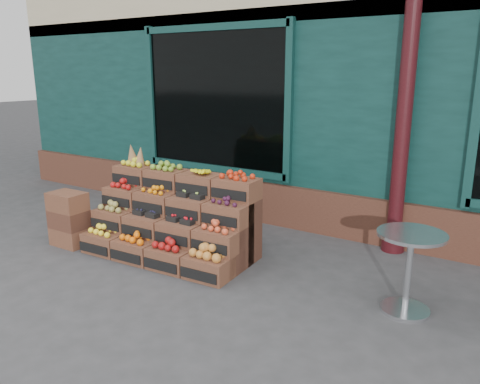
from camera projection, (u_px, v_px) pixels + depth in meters
The scene contains 6 objects.
ground at pixel (220, 289), 4.81m from camera, with size 60.00×60.00×0.00m, color #39393C.
shop_facade at pixel (383, 58), 8.36m from camera, with size 12.00×6.24×4.80m.
crate_display at pixel (174, 222), 5.68m from camera, with size 2.07×1.09×1.26m.
spare_crates at pixel (69, 219), 5.95m from camera, with size 0.47×0.33×0.69m.
bistro_table at pixel (409, 263), 4.25m from camera, with size 0.61×0.61×0.77m.
shopkeeper at pixel (223, 146), 7.98m from camera, with size 0.68×0.45×1.86m, color #154A21.
Camera 1 is at (2.56, -3.59, 2.18)m, focal length 35.00 mm.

